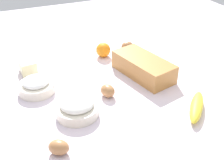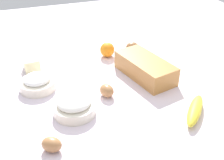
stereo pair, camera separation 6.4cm
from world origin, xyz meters
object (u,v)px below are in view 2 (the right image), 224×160
(flour_bowl, at_px, (74,105))
(egg_loose, at_px, (132,47))
(loaf_pan, at_px, (145,67))
(butter_block, at_px, (31,64))
(banana, at_px, (195,110))
(egg_beside_bowl, at_px, (107,91))
(sugar_bowl, at_px, (37,83))
(orange_fruit, at_px, (107,50))
(egg_near_butter, at_px, (52,145))

(flour_bowl, height_order, egg_loose, flour_bowl)
(loaf_pan, relative_size, butter_block, 3.35)
(loaf_pan, relative_size, banana, 1.59)
(egg_beside_bowl, bearing_deg, loaf_pan, 113.41)
(flour_bowl, distance_m, sugar_bowl, 0.23)
(flour_bowl, distance_m, egg_beside_bowl, 0.15)
(orange_fruit, bearing_deg, sugar_bowl, -63.41)
(flour_bowl, bearing_deg, butter_block, -163.41)
(egg_loose, bearing_deg, loaf_pan, -10.09)
(flour_bowl, height_order, orange_fruit, same)
(egg_loose, bearing_deg, flour_bowl, -45.06)
(butter_block, distance_m, egg_beside_bowl, 0.39)
(loaf_pan, xyz_separation_m, butter_block, (-0.22, -0.45, -0.01))
(sugar_bowl, bearing_deg, egg_near_butter, -0.45)
(orange_fruit, xyz_separation_m, butter_block, (0.01, -0.36, -0.00))
(loaf_pan, xyz_separation_m, egg_near_butter, (0.30, -0.45, -0.02))
(egg_beside_bowl, bearing_deg, egg_loose, 142.94)
(sugar_bowl, relative_size, butter_block, 1.60)
(flour_bowl, bearing_deg, egg_beside_bowl, 113.24)
(flour_bowl, relative_size, sugar_bowl, 1.06)
(banana, relative_size, egg_near_butter, 2.99)
(orange_fruit, height_order, egg_beside_bowl, orange_fruit)
(flour_bowl, relative_size, butter_block, 1.68)
(egg_near_butter, distance_m, egg_loose, 0.73)
(sugar_bowl, bearing_deg, orange_fruit, 116.59)
(banana, height_order, egg_beside_bowl, egg_beside_bowl)
(egg_beside_bowl, height_order, egg_loose, egg_loose)
(butter_block, xyz_separation_m, egg_beside_bowl, (0.31, 0.25, -0.01))
(egg_near_butter, bearing_deg, orange_fruit, 146.14)
(loaf_pan, height_order, flour_bowl, loaf_pan)
(sugar_bowl, xyz_separation_m, egg_beside_bowl, (0.14, 0.24, -0.00))
(loaf_pan, distance_m, egg_loose, 0.24)
(banana, xyz_separation_m, butter_block, (-0.52, -0.50, 0.01))
(flour_bowl, bearing_deg, orange_fruit, 146.41)
(loaf_pan, bearing_deg, egg_loose, 157.20)
(butter_block, distance_m, egg_loose, 0.49)
(orange_fruit, bearing_deg, butter_block, -87.75)
(egg_near_butter, bearing_deg, egg_beside_bowl, 131.03)
(orange_fruit, bearing_deg, flour_bowl, -33.59)
(sugar_bowl, relative_size, egg_beside_bowl, 2.29)
(egg_beside_bowl, bearing_deg, sugar_bowl, -120.17)
(sugar_bowl, relative_size, orange_fruit, 2.06)
(loaf_pan, distance_m, sugar_bowl, 0.45)
(loaf_pan, bearing_deg, butter_block, -128.42)
(butter_block, height_order, egg_beside_bowl, butter_block)
(sugar_bowl, bearing_deg, egg_beside_bowl, 59.83)
(orange_fruit, bearing_deg, banana, 14.83)
(flour_bowl, height_order, banana, flour_bowl)
(flour_bowl, height_order, egg_beside_bowl, flour_bowl)
(egg_near_butter, bearing_deg, butter_block, -179.67)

